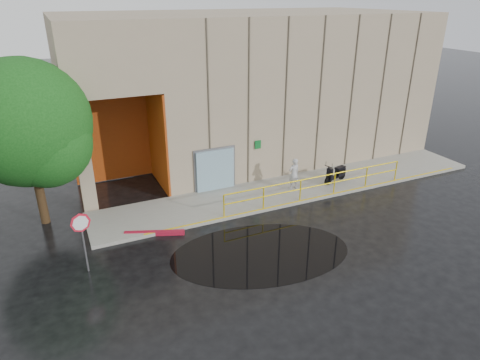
% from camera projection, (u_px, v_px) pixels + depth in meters
% --- Properties ---
extents(ground, '(120.00, 120.00, 0.00)m').
position_uv_depth(ground, '(269.00, 254.00, 15.98)').
color(ground, black).
rests_on(ground, ground).
extents(sidewalk, '(20.00, 3.00, 0.15)m').
position_uv_depth(sidewalk, '(297.00, 188.00, 21.22)').
color(sidewalk, gray).
rests_on(sidewalk, ground).
extents(building, '(20.00, 10.17, 8.00)m').
position_uv_depth(building, '(259.00, 80.00, 25.39)').
color(building, gray).
rests_on(building, ground).
extents(guardrail, '(9.56, 0.06, 1.03)m').
position_uv_depth(guardrail, '(318.00, 186.00, 19.95)').
color(guardrail, '#D7B70B').
rests_on(guardrail, sidewalk).
extents(person, '(0.60, 0.42, 1.57)m').
position_uv_depth(person, '(294.00, 174.00, 20.64)').
color(person, '#AFAFB4').
rests_on(person, sidewalk).
extents(scooter, '(1.57, 0.86, 1.19)m').
position_uv_depth(scooter, '(336.00, 169.00, 21.45)').
color(scooter, black).
rests_on(scooter, sidewalk).
extents(stop_sign, '(0.68, 0.20, 2.28)m').
position_uv_depth(stop_sign, '(82.00, 229.00, 14.29)').
color(stop_sign, slate).
rests_on(stop_sign, ground).
extents(red_curb, '(2.30, 1.04, 0.18)m').
position_uv_depth(red_curb, '(154.00, 233.00, 17.17)').
color(red_curb, maroon).
rests_on(red_curb, ground).
extents(puddle, '(7.47, 5.44, 0.01)m').
position_uv_depth(puddle, '(261.00, 253.00, 16.02)').
color(puddle, black).
rests_on(puddle, ground).
extents(tree_near, '(4.98, 4.98, 6.86)m').
position_uv_depth(tree_near, '(31.00, 128.00, 16.46)').
color(tree_near, black).
rests_on(tree_near, ground).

